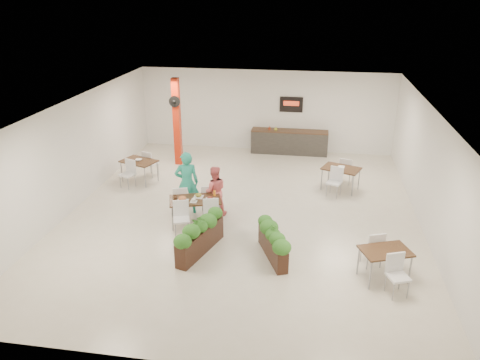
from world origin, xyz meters
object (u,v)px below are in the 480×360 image
object	(u,v)px
diner_woman	(214,191)
side_table_c	(385,255)
main_table	(195,203)
side_table_b	(341,172)
service_counter	(289,141)
planter_left	(200,234)
diner_man	(187,183)
red_column	(177,121)
side_table_a	(139,164)
planter_right	(273,240)

from	to	relation	value
diner_woman	side_table_c	bearing A→B (deg)	132.47
main_table	side_table_b	bearing A→B (deg)	37.14
main_table	service_counter	bearing A→B (deg)	71.19
service_counter	diner_woman	xyz separation A→B (m)	(-1.79, -5.81, 0.25)
main_table	planter_left	distance (m)	1.55
diner_man	main_table	bearing A→B (deg)	103.79
red_column	side_table_b	xyz separation A→B (m)	(5.87, -1.52, -1.02)
side_table_c	side_table_b	bearing A→B (deg)	77.57
side_table_a	side_table_c	distance (m)	8.80
red_column	side_table_c	distance (m)	9.39
diner_woman	planter_right	bearing A→B (deg)	115.21
main_table	diner_woman	world-z (taller)	diner_woman
diner_man	planter_right	bearing A→B (deg)	125.26
red_column	planter_right	world-z (taller)	red_column
red_column	planter_left	xyz separation A→B (m)	(2.29, -6.06, -1.13)
planter_left	planter_right	xyz separation A→B (m)	(1.80, 0.05, -0.03)
diner_woman	planter_left	size ratio (longest dim) A/B	0.79
service_counter	main_table	xyz separation A→B (m)	(-2.20, -6.46, 0.14)
side_table_a	side_table_c	size ratio (longest dim) A/B	1.00
diner_man	side_table_b	world-z (taller)	diner_man
planter_right	main_table	bearing A→B (deg)	148.25
diner_man	side_table_b	distance (m)	5.09
diner_woman	side_table_c	size ratio (longest dim) A/B	0.89
diner_man	diner_woman	size ratio (longest dim) A/B	1.26
red_column	diner_woman	bearing A→B (deg)	-60.79
side_table_a	side_table_b	distance (m)	6.70
service_counter	planter_right	distance (m)	7.88
red_column	side_table_a	size ratio (longest dim) A/B	1.92
service_counter	planter_right	xyz separation A→B (m)	(0.09, -7.88, -0.01)
service_counter	side_table_a	size ratio (longest dim) A/B	1.80
diner_man	side_table_c	size ratio (longest dim) A/B	1.13
service_counter	side_table_b	size ratio (longest dim) A/B	1.81
diner_man	planter_right	distance (m)	3.42
planter_right	diner_man	bearing A→B (deg)	142.29
diner_man	side_table_c	xyz separation A→B (m)	(5.23, -2.61, -0.32)
side_table_a	main_table	bearing A→B (deg)	-25.37
red_column	diner_woman	xyz separation A→B (m)	(2.20, -3.94, -0.90)
planter_right	side_table_b	xyz separation A→B (m)	(1.78, 4.50, 0.15)
planter_right	red_column	bearing A→B (deg)	124.19
service_counter	planter_left	bearing A→B (deg)	-102.14
planter_left	planter_right	bearing A→B (deg)	1.45
planter_right	side_table_b	world-z (taller)	side_table_b
main_table	side_table_b	world-z (taller)	same
main_table	side_table_c	bearing A→B (deg)	-22.00
red_column	diner_man	distance (m)	4.24
diner_man	planter_left	xyz separation A→B (m)	(0.89, -2.12, -0.43)
diner_woman	planter_right	size ratio (longest dim) A/B	0.92
main_table	planter_left	world-z (taller)	planter_left
planter_right	side_table_a	bearing A→B (deg)	139.97
planter_left	side_table_a	xyz separation A→B (m)	(-3.12, 4.17, 0.11)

